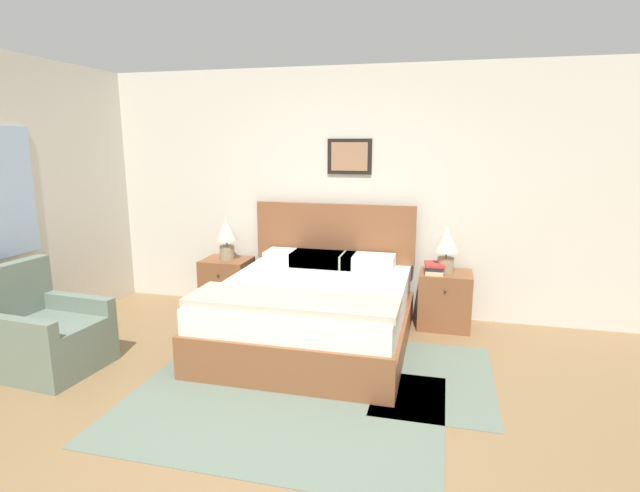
# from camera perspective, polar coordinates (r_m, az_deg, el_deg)

# --- Properties ---
(ground_plane) EXTENTS (16.00, 16.00, 0.00)m
(ground_plane) POSITION_cam_1_polar(r_m,az_deg,el_deg) (3.13, -8.15, -24.27)
(ground_plane) COLOR olive
(wall_back) EXTENTS (7.77, 0.09, 2.60)m
(wall_back) POSITION_cam_1_polar(r_m,az_deg,el_deg) (5.36, 3.29, 6.08)
(wall_back) COLOR beige
(wall_back) RESTS_ON ground_plane
(wall_left) EXTENTS (0.08, 5.28, 2.60)m
(wall_left) POSITION_cam_1_polar(r_m,az_deg,el_deg) (5.30, -30.58, 4.42)
(wall_left) COLOR beige
(wall_left) RESTS_ON ground_plane
(area_rug_main) EXTENTS (2.28, 1.52, 0.01)m
(area_rug_main) POSITION_cam_1_polar(r_m,az_deg,el_deg) (3.68, -4.83, -18.06)
(area_rug_main) COLOR slate
(area_rug_main) RESTS_ON ground_plane
(area_rug_bedside) EXTENTS (0.89, 1.38, 0.01)m
(area_rug_bedside) POSITION_cam_1_polar(r_m,az_deg,el_deg) (4.19, 13.08, -14.44)
(area_rug_bedside) COLOR slate
(area_rug_bedside) RESTS_ON ground_plane
(bed) EXTENTS (1.72, 1.92, 1.20)m
(bed) POSITION_cam_1_polar(r_m,az_deg,el_deg) (4.63, -0.84, -7.22)
(bed) COLOR brown
(bed) RESTS_ON ground_plane
(armchair) EXTENTS (0.84, 0.76, 0.87)m
(armchair) POSITION_cam_1_polar(r_m,az_deg,el_deg) (4.72, -29.02, -8.96)
(armchair) COLOR slate
(armchair) RESTS_ON ground_plane
(nightstand_near_window) EXTENTS (0.51, 0.45, 0.57)m
(nightstand_near_window) POSITION_cam_1_polar(r_m,az_deg,el_deg) (5.67, -10.54, -4.26)
(nightstand_near_window) COLOR brown
(nightstand_near_window) RESTS_ON ground_plane
(nightstand_by_door) EXTENTS (0.51, 0.45, 0.57)m
(nightstand_by_door) POSITION_cam_1_polar(r_m,az_deg,el_deg) (5.18, 14.05, -5.98)
(nightstand_by_door) COLOR brown
(nightstand_by_door) RESTS_ON ground_plane
(table_lamp_near_window) EXTENTS (0.24, 0.24, 0.47)m
(table_lamp_near_window) POSITION_cam_1_polar(r_m,az_deg,el_deg) (5.54, -10.65, 1.42)
(table_lamp_near_window) COLOR gray
(table_lamp_near_window) RESTS_ON nightstand_near_window
(table_lamp_by_door) EXTENTS (0.24, 0.24, 0.47)m
(table_lamp_by_door) POSITION_cam_1_polar(r_m,az_deg,el_deg) (5.04, 14.27, 0.23)
(table_lamp_by_door) COLOR gray
(table_lamp_by_door) RESTS_ON nightstand_by_door
(book_thick_bottom) EXTENTS (0.18, 0.28, 0.04)m
(book_thick_bottom) POSITION_cam_1_polar(r_m,az_deg,el_deg) (5.06, 12.92, -2.80)
(book_thick_bottom) COLOR beige
(book_thick_bottom) RESTS_ON nightstand_by_door
(book_hardcover_middle) EXTENTS (0.17, 0.23, 0.04)m
(book_hardcover_middle) POSITION_cam_1_polar(r_m,az_deg,el_deg) (5.05, 12.94, -2.40)
(book_hardcover_middle) COLOR #232328
(book_hardcover_middle) RESTS_ON book_thick_bottom
(book_novel_upper) EXTENTS (0.21, 0.25, 0.02)m
(book_novel_upper) POSITION_cam_1_polar(r_m,az_deg,el_deg) (5.04, 12.95, -2.06)
(book_novel_upper) COLOR #B7332D
(book_novel_upper) RESTS_ON book_hardcover_middle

